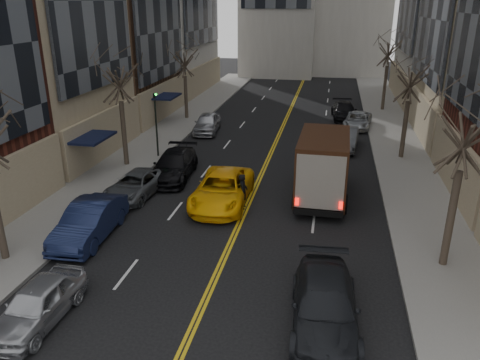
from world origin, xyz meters
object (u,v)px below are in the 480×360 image
Objects in this scene: ups_truck at (323,166)px; pedestrian at (243,191)px; observer_sedan at (325,305)px; taxi at (222,189)px.

ups_truck is 3.59× the size of pedestrian.
ups_truck is at bearing 89.03° from observer_sedan.
taxi is at bearing 68.43° from pedestrian.
ups_truck reaches higher than pedestrian.
pedestrian is at bearing 113.46° from observer_sedan.
pedestrian is at bearing -150.02° from ups_truck.
taxi is (-5.09, -1.82, -1.01)m from ups_truck.
pedestrian is at bearing -17.46° from taxi.
observer_sedan is (0.46, -10.79, -1.05)m from ups_truck.
observer_sedan is 2.94× the size of pedestrian.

